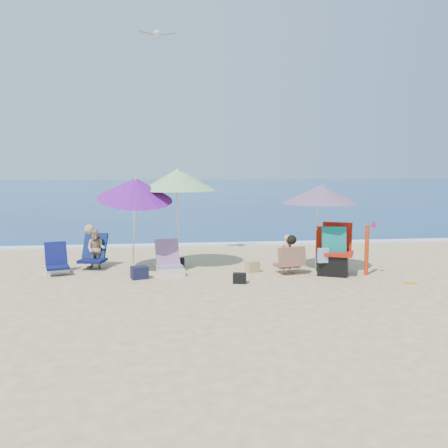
{
  "coord_description": "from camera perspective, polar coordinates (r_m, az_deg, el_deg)",
  "views": [
    {
      "loc": [
        -1.58,
        -9.54,
        2.31
      ],
      "look_at": [
        -0.3,
        1.0,
        1.1
      ],
      "focal_mm": 39.69,
      "sensor_mm": 36.0,
      "label": 1
    }
  ],
  "objects": [
    {
      "name": "bag_tan",
      "position": [
        11.06,
        3.29,
        -4.93
      ],
      "size": [
        0.33,
        0.29,
        0.24
      ],
      "color": "tan",
      "rests_on": "ground"
    },
    {
      "name": "camp_chair_right",
      "position": [
        11.13,
        12.2,
        -3.62
      ],
      "size": [
        0.74,
        0.78,
        1.06
      ],
      "color": "#A0140B",
      "rests_on": "ground"
    },
    {
      "name": "bag_black_a",
      "position": [
        11.63,
        -5.38,
        -4.45
      ],
      "size": [
        0.34,
        0.28,
        0.21
      ],
      "color": "black",
      "rests_on": "ground"
    },
    {
      "name": "ground",
      "position": [
        9.95,
        2.43,
        -6.94
      ],
      "size": [
        120.0,
        120.0,
        0.0
      ],
      "color": "#D8BC84",
      "rests_on": "ground"
    },
    {
      "name": "person_center",
      "position": [
        10.89,
        7.45,
        -3.56
      ],
      "size": [
        0.65,
        0.61,
        0.86
      ],
      "color": "tan",
      "rests_on": "ground"
    },
    {
      "name": "bag_navy_a",
      "position": [
        10.54,
        -9.71,
        -5.53
      ],
      "size": [
        0.4,
        0.33,
        0.26
      ],
      "color": "#161731",
      "rests_on": "ground"
    },
    {
      "name": "umbrella_turquoise",
      "position": [
        11.17,
        11.02,
        3.36
      ],
      "size": [
        2.21,
        2.21,
        1.96
      ],
      "color": "silver",
      "rests_on": "ground"
    },
    {
      "name": "bag_black_b",
      "position": [
        10.0,
        1.8,
        -6.26
      ],
      "size": [
        0.3,
        0.23,
        0.2
      ],
      "color": "black",
      "rests_on": "ground"
    },
    {
      "name": "chair_navy",
      "position": [
        11.53,
        -18.68,
        -4.51
      ],
      "size": [
        0.65,
        0.81,
        0.67
      ],
      "color": "#0C1343",
      "rests_on": "ground"
    },
    {
      "name": "orange_item",
      "position": [
        10.62,
        20.7,
        -6.4
      ],
      "size": [
        0.25,
        0.18,
        0.03
      ],
      "color": "orange",
      "rests_on": "ground"
    },
    {
      "name": "camp_chair_left",
      "position": [
        11.02,
        12.56,
        -3.98
      ],
      "size": [
        0.87,
        0.89,
        1.12
      ],
      "color": "#A9190C",
      "rests_on": "ground"
    },
    {
      "name": "umbrella_striped",
      "position": [
        11.36,
        -5.33,
        5.11
      ],
      "size": [
        2.15,
        2.15,
        2.33
      ],
      "color": "silver",
      "rests_on": "ground"
    },
    {
      "name": "furled_umbrella",
      "position": [
        11.07,
        16.25,
        -2.34
      ],
      "size": [
        0.21,
        0.25,
        1.2
      ],
      "color": "red",
      "rests_on": "ground"
    },
    {
      "name": "seagull",
      "position": [
        12.16,
        -7.71,
        20.87
      ],
      "size": [
        0.86,
        0.4,
        0.15
      ],
      "color": "silver"
    },
    {
      "name": "umbrella_blue",
      "position": [
        11.0,
        -10.16,
        4.03
      ],
      "size": [
        2.02,
        2.07,
        2.26
      ],
      "color": "white",
      "rests_on": "ground"
    },
    {
      "name": "person_left",
      "position": [
        11.78,
        -14.62,
        -2.75
      ],
      "size": [
        0.67,
        0.83,
        1.01
      ],
      "color": "tan",
      "rests_on": "ground"
    },
    {
      "name": "sea",
      "position": [
        54.62,
        -5.25,
        4.01
      ],
      "size": [
        120.0,
        80.0,
        0.12
      ],
      "color": "navy",
      "rests_on": "ground"
    },
    {
      "name": "chair_rainbow",
      "position": [
        10.86,
        -6.29,
        -4.77
      ],
      "size": [
        0.66,
        0.78,
        0.74
      ],
      "color": "#DD554E",
      "rests_on": "ground"
    },
    {
      "name": "foam",
      "position": [
        14.91,
        -0.75,
        -2.33
      ],
      "size": [
        120.0,
        0.5,
        0.04
      ],
      "color": "white",
      "rests_on": "ground"
    }
  ]
}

